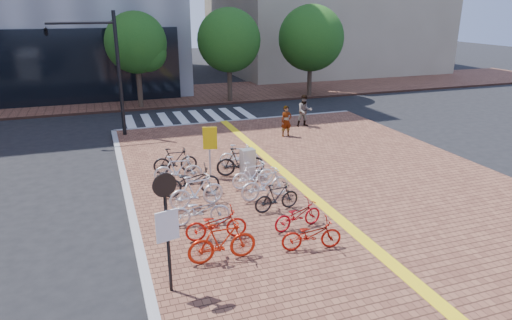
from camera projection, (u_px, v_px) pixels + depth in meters
name	position (u px, v px, depth m)	size (l,w,h in m)	color
ground	(264.00, 216.00, 14.59)	(120.00, 120.00, 0.00)	black
sidewalk	(452.00, 280.00, 11.05)	(14.00, 34.00, 0.15)	brown
tactile_strip	(418.00, 285.00, 10.71)	(0.40, 34.00, 0.01)	yellow
kerb_north	(240.00, 121.00, 26.23)	(14.00, 0.25, 0.15)	gray
far_sidewalk	(164.00, 96.00, 33.32)	(70.00, 8.00, 0.15)	brown
crosswalk	(190.00, 118.00, 27.25)	(7.50, 4.00, 0.01)	silver
street_trees	(244.00, 41.00, 30.44)	(16.20, 4.60, 6.35)	#38281E
bike_0	(222.00, 242.00, 11.60)	(0.51, 1.80, 1.08)	red
bike_1	(216.00, 224.00, 12.72)	(0.60, 1.73, 0.91)	#B5180C
bike_2	(200.00, 210.00, 13.56)	(0.62, 1.77, 0.93)	silver
bike_3	(197.00, 191.00, 14.71)	(0.52, 1.85, 1.11)	white
bike_4	(191.00, 181.00, 15.64)	(0.70, 2.00, 1.05)	black
bike_5	(178.00, 170.00, 16.70)	(0.50, 1.77, 1.07)	silver
bike_6	(175.00, 160.00, 17.75)	(0.48, 1.70, 1.02)	black
bike_7	(312.00, 234.00, 12.19)	(0.57, 1.65, 0.87)	#A6160B
bike_8	(298.00, 215.00, 13.35)	(0.56, 1.59, 0.84)	#AA0C14
bike_9	(277.00, 197.00, 14.49)	(0.44, 1.55, 0.93)	black
bike_10	(265.00, 184.00, 15.35)	(0.52, 1.83, 1.10)	silver
bike_11	(253.00, 175.00, 16.33)	(0.46, 1.64, 0.99)	white
bike_12	(241.00, 162.00, 17.48)	(0.53, 1.87, 1.12)	black
bike_13	(239.00, 156.00, 18.43)	(0.45, 1.59, 0.96)	white
pedestrian_a	(286.00, 121.00, 22.68)	(0.56, 0.37, 1.55)	gray
pedestrian_b	(305.00, 111.00, 24.53)	(0.83, 0.65, 1.71)	#454C57
utility_box	(248.00, 163.00, 17.26)	(0.52, 0.38, 1.13)	#ACACB1
yellow_sign	(210.00, 143.00, 17.06)	(0.53, 0.20, 1.97)	#B7B7BC
notice_sign	(167.00, 219.00, 9.91)	(0.53, 0.19, 2.91)	black
traffic_light_pole	(86.00, 52.00, 21.44)	(3.24, 1.25, 6.02)	black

